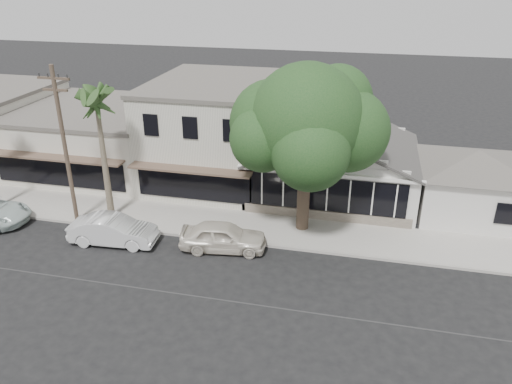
% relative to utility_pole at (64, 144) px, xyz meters
% --- Properties ---
extents(ground, '(140.00, 140.00, 0.00)m').
position_rel_utility_pole_xyz_m(ground, '(9.00, -5.20, -4.79)').
color(ground, black).
rests_on(ground, ground).
extents(sidewalk_north, '(90.00, 3.50, 0.15)m').
position_rel_utility_pole_xyz_m(sidewalk_north, '(1.00, 1.55, -4.71)').
color(sidewalk_north, '#9E9991').
rests_on(sidewalk_north, ground).
extents(corner_shop, '(10.40, 8.60, 5.10)m').
position_rel_utility_pole_xyz_m(corner_shop, '(14.00, 7.27, -2.17)').
color(corner_shop, silver).
rests_on(corner_shop, ground).
extents(side_cottage, '(6.00, 6.00, 3.00)m').
position_rel_utility_pole_xyz_m(side_cottage, '(22.20, 6.30, -3.29)').
color(side_cottage, silver).
rests_on(side_cottage, ground).
extents(row_building_near, '(8.00, 10.00, 6.50)m').
position_rel_utility_pole_xyz_m(row_building_near, '(6.00, 8.30, -1.54)').
color(row_building_near, beige).
rests_on(row_building_near, ground).
extents(row_building_midnear, '(10.00, 10.00, 4.20)m').
position_rel_utility_pole_xyz_m(row_building_midnear, '(-3.00, 8.30, -2.69)').
color(row_building_midnear, beige).
rests_on(row_building_midnear, ground).
extents(utility_pole, '(1.80, 0.24, 9.00)m').
position_rel_utility_pole_xyz_m(utility_pole, '(0.00, 0.00, 0.00)').
color(utility_pole, brown).
rests_on(utility_pole, ground).
extents(car_0, '(4.69, 2.38, 1.53)m').
position_rel_utility_pole_xyz_m(car_0, '(9.10, -1.01, -4.02)').
color(car_0, silver).
rests_on(car_0, ground).
extents(car_1, '(4.74, 1.94, 1.53)m').
position_rel_utility_pole_xyz_m(car_1, '(3.25, -1.69, -4.03)').
color(car_1, silver).
rests_on(car_1, ground).
extents(shade_tree, '(8.39, 7.59, 9.31)m').
position_rel_utility_pole_xyz_m(shade_tree, '(12.74, 2.28, 1.34)').
color(shade_tree, '#4D3E2F').
rests_on(shade_tree, ground).
extents(palm_east, '(3.60, 3.60, 8.28)m').
position_rel_utility_pole_xyz_m(palm_east, '(1.73, 0.87, 2.27)').
color(palm_east, '#726651').
rests_on(palm_east, ground).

